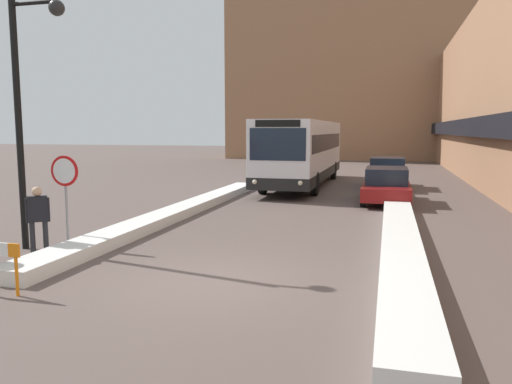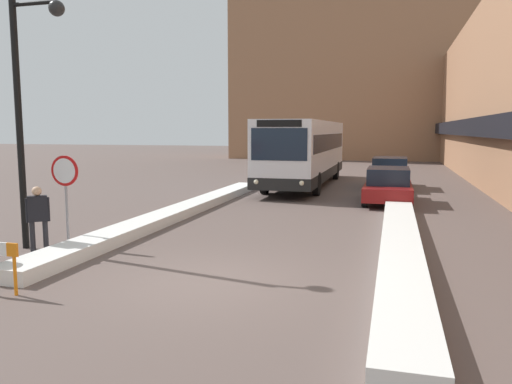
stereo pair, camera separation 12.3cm
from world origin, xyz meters
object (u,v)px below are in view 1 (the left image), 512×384
(parked_car_front, at_px, (386,185))
(stop_sign, at_px, (65,181))
(parked_car_middle, at_px, (387,173))
(street_lamp, at_px, (28,95))
(pedestrian, at_px, (38,214))
(city_bus, at_px, (303,151))

(parked_car_front, height_order, stop_sign, stop_sign)
(parked_car_front, relative_size, stop_sign, 1.91)
(parked_car_middle, relative_size, stop_sign, 1.91)
(parked_car_middle, xyz_separation_m, stop_sign, (-7.71, -15.26, 0.89))
(parked_car_front, height_order, street_lamp, street_lamp)
(parked_car_front, bearing_deg, pedestrian, -125.56)
(street_lamp, bearing_deg, pedestrian, -44.34)
(parked_car_middle, bearing_deg, parked_car_front, -90.00)
(stop_sign, relative_size, pedestrian, 1.41)
(stop_sign, xyz_separation_m, street_lamp, (-0.53, -0.51, 2.07))
(city_bus, distance_m, pedestrian, 16.53)
(stop_sign, bearing_deg, street_lamp, -136.11)
(city_bus, distance_m, parked_car_middle, 4.41)
(parked_car_front, bearing_deg, parked_car_middle, 90.00)
(parked_car_front, bearing_deg, city_bus, 129.08)
(pedestrian, bearing_deg, city_bus, 39.51)
(city_bus, relative_size, street_lamp, 2.10)
(pedestrian, bearing_deg, stop_sign, 48.81)
(city_bus, distance_m, street_lamp, 16.27)
(parked_car_front, distance_m, stop_sign, 12.57)
(city_bus, relative_size, parked_car_front, 2.88)
(parked_car_front, bearing_deg, street_lamp, -128.45)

